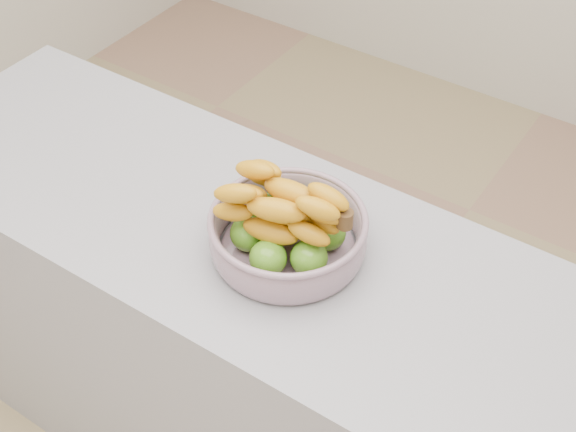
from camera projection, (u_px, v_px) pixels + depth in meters
The scene contains 2 objects.
counter at pixel (277, 371), 2.01m from camera, with size 2.00×0.60×0.90m, color gray.
fruit_bowl at pixel (288, 229), 1.64m from camera, with size 0.33×0.33×0.19m.
Camera 1 is at (0.69, -1.06, 2.11)m, focal length 50.00 mm.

